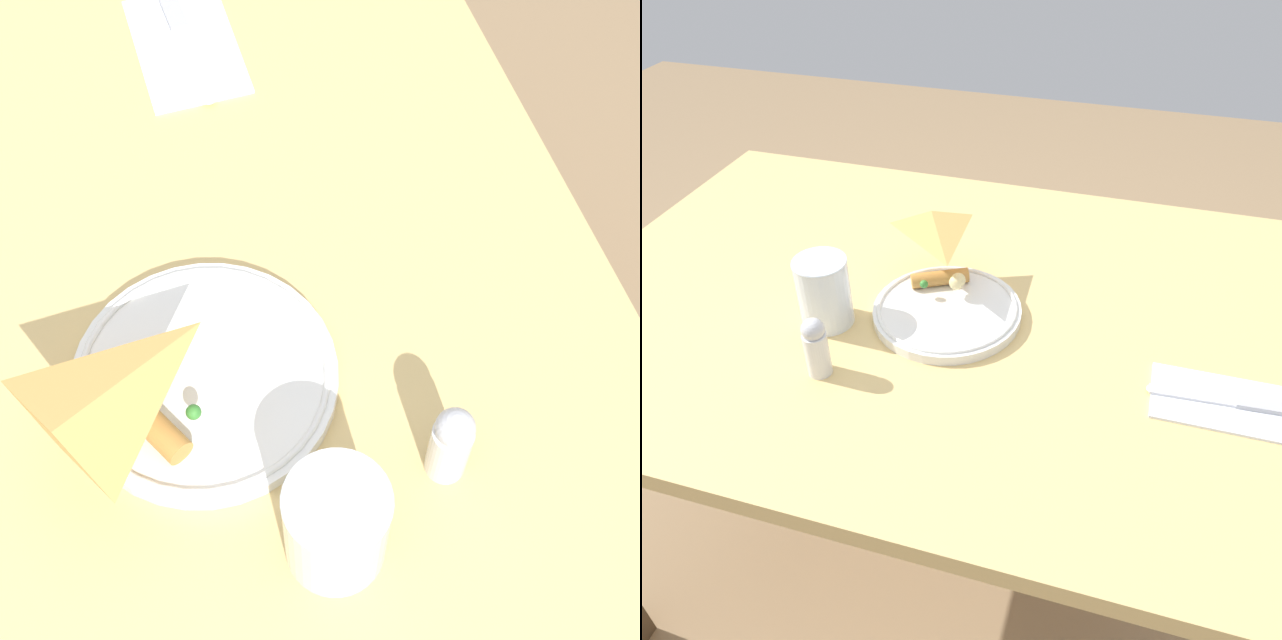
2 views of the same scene
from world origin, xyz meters
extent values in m
plane|color=#997A56|center=(0.00, 0.00, 0.00)|extent=(6.00, 6.00, 0.00)
cube|color=#DBB770|center=(0.00, 0.00, 0.70)|extent=(1.17, 0.84, 0.03)
cube|color=#4C3823|center=(-0.53, -0.37, 0.34)|extent=(0.06, 0.06, 0.69)
cube|color=#4C3823|center=(0.53, -0.37, 0.34)|extent=(0.06, 0.06, 0.69)
cylinder|color=white|center=(-0.04, 0.04, 0.73)|extent=(0.23, 0.23, 0.02)
torus|color=white|center=(-0.04, 0.04, 0.73)|extent=(0.22, 0.22, 0.01)
pyramid|color=#DBA351|center=(-0.05, 0.04, 0.74)|extent=(0.15, 0.17, 0.02)
cylinder|color=#C68942|center=(-0.01, -0.02, 0.75)|extent=(0.09, 0.06, 0.02)
sphere|color=#EFDB93|center=(-0.05, 0.00, 0.76)|extent=(0.02, 0.02, 0.02)
sphere|color=#388433|center=(-0.05, 0.00, 0.76)|extent=(0.02, 0.02, 0.02)
sphere|color=#EFDB93|center=(-0.05, 0.01, 0.76)|extent=(0.02, 0.02, 0.02)
sphere|color=#388433|center=(0.00, 0.02, 0.76)|extent=(0.01, 0.01, 0.01)
cylinder|color=white|center=(0.13, 0.10, 0.77)|extent=(0.08, 0.08, 0.11)
cylinder|color=white|center=(0.13, 0.10, 0.76)|extent=(0.07, 0.07, 0.08)
torus|color=white|center=(0.13, 0.10, 0.82)|extent=(0.08, 0.08, 0.00)
cube|color=silver|center=(-0.44, 0.11, 0.72)|extent=(0.17, 0.10, 0.00)
cube|color=#B2B2B7|center=(-0.49, 0.11, 0.72)|extent=(0.07, 0.02, 0.01)
cube|color=silver|center=(-0.40, 0.11, 0.72)|extent=(0.11, 0.02, 0.00)
ellipsoid|color=silver|center=(-0.35, 0.12, 0.72)|extent=(0.02, 0.02, 0.00)
cylinder|color=silver|center=(0.09, 0.21, 0.75)|extent=(0.03, 0.03, 0.07)
sphere|color=silver|center=(0.09, 0.21, 0.79)|extent=(0.03, 0.03, 0.03)
camera|label=1|loc=(0.35, 0.02, 1.47)|focal=55.00mm
camera|label=2|loc=(-0.28, 0.75, 1.31)|focal=35.00mm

